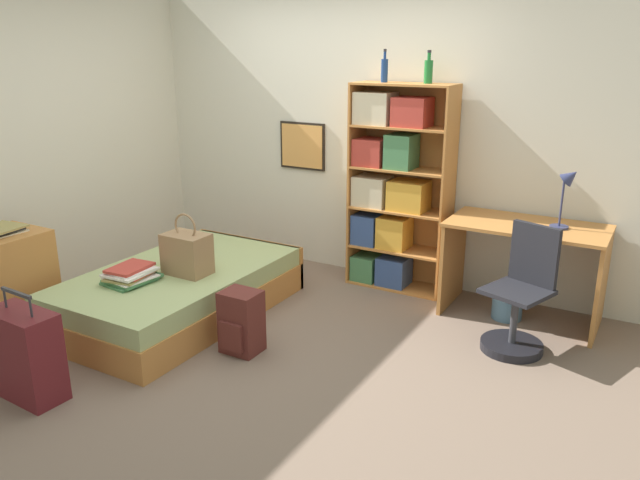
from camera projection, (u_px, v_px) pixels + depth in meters
ground_plane at (248, 332)px, 4.64m from camera, size 14.00×14.00×0.00m
wall_back at (352, 132)px, 5.61m from camera, size 10.00×0.09×2.60m
wall_left at (43, 138)px, 5.25m from camera, size 0.06×10.00×2.60m
bed at (181, 291)px, 4.92m from camera, size 1.12×1.92×0.38m
handbag at (187, 253)px, 4.72m from camera, size 0.34×0.23×0.47m
book_stack_on_bed at (131, 275)px, 4.57m from camera, size 0.35×0.39×0.12m
suitcase at (26, 355)px, 3.73m from camera, size 0.48×0.26×0.69m
dresser at (9, 281)px, 4.65m from camera, size 0.50×0.54×0.74m
bookcase at (391, 189)px, 5.32m from camera, size 0.86×0.34×1.75m
bottle_green at (384, 70)px, 5.06m from camera, size 0.06×0.06×0.26m
bottle_brown at (428, 71)px, 4.92m from camera, size 0.07×0.07×0.26m
desk at (525, 254)px, 4.75m from camera, size 1.16×0.62×0.76m
desk_lamp at (568, 186)px, 4.47m from camera, size 0.18×0.14×0.47m
desk_chair at (519, 310)px, 4.32m from camera, size 0.49×0.49×0.88m
backpack at (241, 322)px, 4.30m from camera, size 0.26×0.24×0.44m
waste_bin at (507, 304)px, 4.86m from camera, size 0.23×0.23×0.23m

